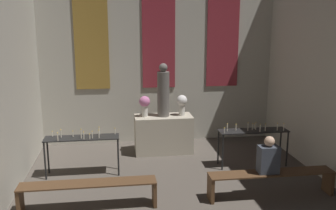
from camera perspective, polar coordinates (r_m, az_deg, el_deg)
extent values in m
cube|color=#B2AD9E|center=(9.79, -1.47, 7.53)|extent=(6.27, 0.12, 4.56)
cube|color=olive|center=(9.63, -11.62, 9.93)|extent=(0.84, 0.03, 2.55)
cube|color=maroon|center=(9.68, -1.43, 10.18)|extent=(0.84, 0.03, 2.55)
cube|color=maroon|center=(10.02, 8.36, 10.14)|extent=(0.84, 0.03, 2.55)
cube|color=#ADA38E|center=(9.17, -0.70, -4.44)|extent=(1.39, 0.66, 0.91)
cylinder|color=#5B5651|center=(8.93, -0.72, 1.66)|extent=(0.29, 0.29, 1.07)
sphere|color=#5B5651|center=(8.83, -0.73, 5.73)|extent=(0.20, 0.20, 0.20)
cylinder|color=beige|center=(8.97, -3.57, -0.90)|extent=(0.15, 0.15, 0.28)
sphere|color=#C66B9E|center=(8.92, -3.59, 0.55)|extent=(0.26, 0.26, 0.26)
cylinder|color=beige|center=(9.08, 2.11, -0.71)|extent=(0.15, 0.15, 0.28)
sphere|color=silver|center=(9.03, 2.12, 0.71)|extent=(0.26, 0.26, 0.26)
cube|color=black|center=(7.94, -13.00, -4.89)|extent=(1.52, 0.41, 0.02)
cylinder|color=black|center=(8.01, -18.24, -8.12)|extent=(0.04, 0.04, 0.79)
cylinder|color=black|center=(7.87, -7.58, -7.94)|extent=(0.04, 0.04, 0.79)
cylinder|color=black|center=(8.33, -17.83, -7.29)|extent=(0.04, 0.04, 0.79)
cylinder|color=black|center=(8.20, -7.61, -7.09)|extent=(0.04, 0.04, 0.79)
cylinder|color=silver|center=(8.01, -15.99, -4.26)|extent=(0.02, 0.02, 0.15)
sphere|color=#F9CC4C|center=(7.98, -16.03, -3.65)|extent=(0.02, 0.02, 0.02)
cylinder|color=silver|center=(8.14, -17.20, -4.27)|extent=(0.02, 0.02, 0.09)
sphere|color=#F9CC4C|center=(8.13, -17.23, -3.87)|extent=(0.02, 0.02, 0.02)
cylinder|color=silver|center=(8.02, -8.09, -4.02)|extent=(0.02, 0.02, 0.11)
sphere|color=#F9CC4C|center=(8.00, -8.10, -3.54)|extent=(0.02, 0.02, 0.02)
cylinder|color=silver|center=(7.80, -10.47, -4.41)|extent=(0.02, 0.02, 0.16)
sphere|color=#F9CC4C|center=(7.77, -10.50, -3.77)|extent=(0.02, 0.02, 0.02)
cylinder|color=silver|center=(7.78, -12.72, -4.61)|extent=(0.02, 0.02, 0.14)
sphere|color=#F9CC4C|center=(7.76, -12.75, -4.02)|extent=(0.02, 0.02, 0.02)
cylinder|color=silver|center=(7.78, -11.84, -4.75)|extent=(0.02, 0.02, 0.10)
sphere|color=#F9CC4C|center=(7.76, -11.86, -4.33)|extent=(0.02, 0.02, 0.02)
cylinder|color=silver|center=(7.81, -11.47, -4.50)|extent=(0.02, 0.02, 0.14)
sphere|color=#F9CC4C|center=(7.79, -11.50, -3.93)|extent=(0.02, 0.02, 0.02)
cylinder|color=silver|center=(7.84, -13.10, -4.34)|extent=(0.02, 0.02, 0.18)
sphere|color=#F9CC4C|center=(7.81, -13.13, -3.63)|extent=(0.02, 0.02, 0.02)
cylinder|color=silver|center=(7.81, -16.46, -4.71)|extent=(0.02, 0.02, 0.15)
sphere|color=#F9CC4C|center=(7.79, -16.50, -4.10)|extent=(0.02, 0.02, 0.02)
cylinder|color=silver|center=(8.03, -10.43, -3.93)|extent=(0.02, 0.02, 0.15)
sphere|color=#F9CC4C|center=(8.01, -10.46, -3.33)|extent=(0.02, 0.02, 0.02)
cylinder|color=silver|center=(8.01, -14.29, -4.32)|extent=(0.02, 0.02, 0.11)
sphere|color=#F9CC4C|center=(7.99, -14.32, -3.86)|extent=(0.02, 0.02, 0.02)
cube|color=black|center=(8.44, 12.87, -3.84)|extent=(1.52, 0.41, 0.02)
cylinder|color=black|center=(8.18, 8.32, -7.16)|extent=(0.04, 0.04, 0.79)
cylinder|color=black|center=(8.69, 17.70, -6.44)|extent=(0.04, 0.04, 0.79)
cylinder|color=black|center=(8.50, 7.66, -6.39)|extent=(0.04, 0.04, 0.79)
cylinder|color=black|center=(8.99, 16.74, -5.75)|extent=(0.04, 0.04, 0.79)
cylinder|color=silver|center=(8.45, 12.74, -3.27)|extent=(0.02, 0.02, 0.13)
sphere|color=#F9CC4C|center=(8.43, 12.76, -2.77)|extent=(0.02, 0.02, 0.02)
cylinder|color=silver|center=(8.24, 9.03, -3.44)|extent=(0.02, 0.02, 0.15)
sphere|color=#F9CC4C|center=(8.22, 9.05, -2.85)|extent=(0.02, 0.02, 0.02)
cylinder|color=silver|center=(8.43, 14.61, -3.37)|extent=(0.02, 0.02, 0.14)
sphere|color=#F9CC4C|center=(8.41, 14.64, -2.82)|extent=(0.02, 0.02, 0.02)
cylinder|color=silver|center=(8.55, 17.21, -3.29)|extent=(0.02, 0.02, 0.15)
sphere|color=#F9CC4C|center=(8.53, 17.25, -2.72)|extent=(0.02, 0.02, 0.02)
cylinder|color=silver|center=(8.53, 16.32, -3.26)|extent=(0.02, 0.02, 0.15)
sphere|color=#F9CC4C|center=(8.51, 16.35, -2.69)|extent=(0.02, 0.02, 0.02)
cylinder|color=silver|center=(8.33, 10.32, -3.41)|extent=(0.02, 0.02, 0.13)
sphere|color=#F9CC4C|center=(8.31, 10.34, -2.91)|extent=(0.02, 0.02, 0.02)
cylinder|color=silver|center=(8.55, 13.00, -3.21)|extent=(0.02, 0.02, 0.10)
sphere|color=#F9CC4C|center=(8.54, 13.02, -2.81)|extent=(0.02, 0.02, 0.02)
cylinder|color=silver|center=(8.49, 13.23, -3.17)|extent=(0.02, 0.02, 0.15)
sphere|color=#F9CC4C|center=(8.47, 13.25, -2.61)|extent=(0.02, 0.02, 0.02)
cylinder|color=silver|center=(8.33, 13.85, -3.48)|extent=(0.02, 0.02, 0.15)
sphere|color=#F9CC4C|center=(8.31, 13.88, -2.90)|extent=(0.02, 0.02, 0.02)
cylinder|color=silver|center=(8.35, 12.09, -3.30)|extent=(0.02, 0.02, 0.17)
sphere|color=#F9CC4C|center=(8.33, 12.12, -2.66)|extent=(0.02, 0.02, 0.02)
cylinder|color=silver|center=(8.11, 8.58, -3.87)|extent=(0.02, 0.02, 0.10)
sphere|color=#F9CC4C|center=(8.09, 8.60, -3.44)|extent=(0.02, 0.02, 0.02)
cube|color=#4C331E|center=(6.60, -12.08, -11.60)|extent=(2.31, 0.36, 0.03)
cube|color=#4C331E|center=(6.88, -21.64, -13.40)|extent=(0.06, 0.32, 0.45)
cube|color=#4C331E|center=(6.71, -2.10, -13.15)|extent=(0.06, 0.32, 0.45)
cube|color=#4C331E|center=(7.13, 15.51, -9.93)|extent=(2.31, 0.36, 0.03)
cube|color=#4C331E|center=(6.88, 6.53, -12.56)|extent=(0.06, 0.32, 0.45)
cube|color=#4C331E|center=(7.72, 23.23, -10.65)|extent=(0.06, 0.32, 0.45)
cube|color=#383D47|center=(7.01, 15.04, -8.02)|extent=(0.36, 0.24, 0.50)
sphere|color=tan|center=(6.90, 15.20, -5.36)|extent=(0.19, 0.19, 0.19)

